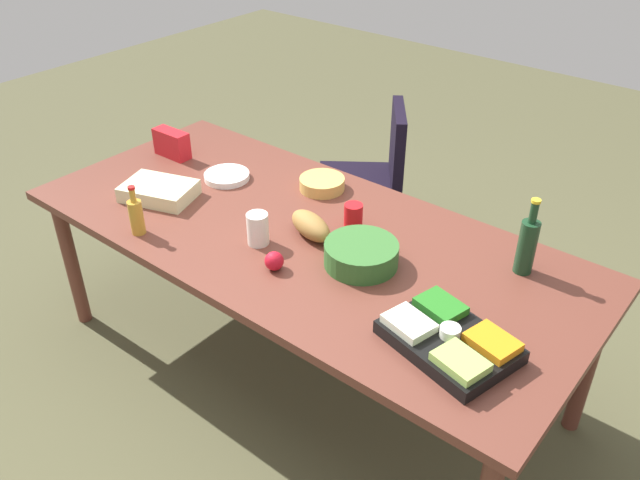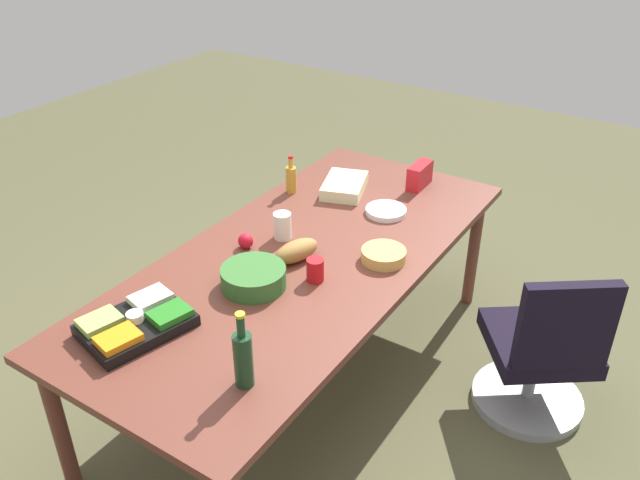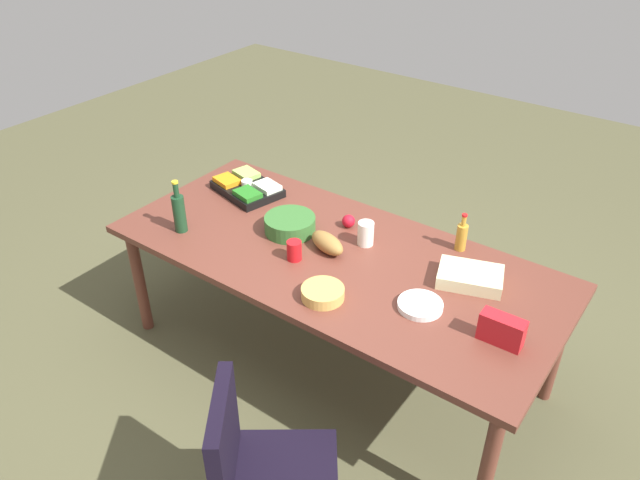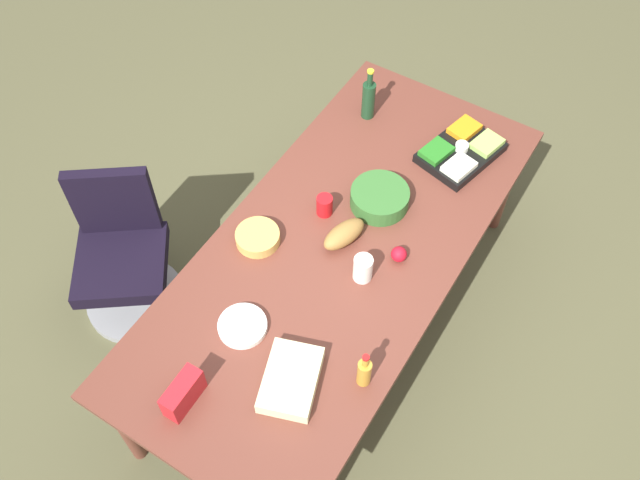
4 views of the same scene
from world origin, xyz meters
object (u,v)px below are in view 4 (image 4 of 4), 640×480
conference_table (338,255)px  bread_loaf (344,234)px  chip_bowl (258,237)px  wine_bottle (369,99)px  mayo_jar (363,268)px  dressing_bottle (364,372)px  red_solo_cup (325,205)px  sheet_cake (291,380)px  paper_plate_stack (243,326)px  apple_red (399,254)px  office_chair (125,262)px  veggie_tray (461,151)px  chip_bag_red (183,393)px  salad_bowl (380,198)px

conference_table → bread_loaf: size_ratio=10.35×
chip_bowl → wine_bottle: (-1.02, 0.02, 0.09)m
mayo_jar → wine_bottle: bearing=-151.6°
dressing_bottle → red_solo_cup: 0.91m
bread_loaf → sheet_cake: bread_loaf is taller
mayo_jar → bread_loaf: bearing=-126.2°
paper_plate_stack → sheet_cake: bearing=71.9°
dressing_bottle → apple_red: (-0.63, -0.17, -0.05)m
bread_loaf → sheet_cake: bearing=14.4°
office_chair → paper_plate_stack: 1.08m
mayo_jar → wine_bottle: 1.06m
conference_table → mayo_jar: size_ratio=18.06×
paper_plate_stack → wine_bottle: wine_bottle is taller
dressing_bottle → veggie_tray: size_ratio=0.46×
dressing_bottle → chip_bowl: size_ratio=1.04×
bread_loaf → chip_bowl: bread_loaf is taller
paper_plate_stack → bread_loaf: 0.66m
apple_red → chip_bowl: (0.27, -0.62, -0.01)m
dressing_bottle → veggie_tray: (-1.38, -0.20, -0.05)m
conference_table → dressing_bottle: bearing=39.7°
veggie_tray → conference_table: bearing=-15.8°
office_chair → veggie_tray: (-1.28, 1.34, 0.48)m
mayo_jar → dressing_bottle: bearing=30.4°
mayo_jar → paper_plate_stack: mayo_jar is taller
red_solo_cup → wine_bottle: (-0.70, -0.16, 0.07)m
mayo_jar → veggie_tray: (-0.93, 0.06, -0.03)m
chip_bowl → paper_plate_stack: bearing=26.7°
dressing_bottle → chip_bag_red: (0.47, -0.58, -0.02)m
dressing_bottle → veggie_tray: dressing_bottle is taller
salad_bowl → chip_bowl: (0.51, -0.38, -0.02)m
conference_table → red_solo_cup: size_ratio=22.59×
chip_bowl → sheet_cake: (0.53, 0.54, 0.01)m
veggie_tray → sheet_cake: veggie_tray is taller
apple_red → chip_bowl: bearing=-66.9°
paper_plate_stack → salad_bowl: bearing=169.6°
conference_table → bread_loaf: bearing=-177.5°
dressing_bottle → chip_bag_red: bearing=-51.3°
chip_bag_red → chip_bowl: chip_bag_red is taller
paper_plate_stack → conference_table: bearing=167.2°
salad_bowl → red_solo_cup: bearing=-46.9°
paper_plate_stack → wine_bottle: 1.46m
wine_bottle → conference_table: bearing=21.0°
red_solo_cup → sheet_cake: bearing=23.0°
veggie_tray → sheet_cake: size_ratio=1.50×
office_chair → chip_bag_red: bearing=59.6°
office_chair → paper_plate_stack: office_chair is taller
apple_red → chip_bag_red: chip_bag_red is taller
conference_table → veggie_tray: 0.88m
chip_bag_red → veggie_tray: bearing=168.4°
conference_table → sheet_cake: sheet_cake is taller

